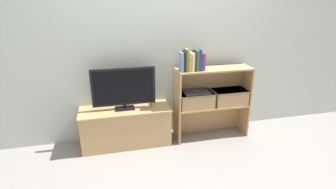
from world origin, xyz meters
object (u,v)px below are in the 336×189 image
at_px(book_forest, 196,60).
at_px(laptop, 196,92).
at_px(book_olive, 186,60).
at_px(storage_basket_left, 196,99).
at_px(tv_stand, 126,126).
at_px(book_charcoal, 184,61).
at_px(book_skyblue, 181,62).
at_px(storage_basket_right, 229,96).
at_px(book_maroon, 194,61).
at_px(book_navy, 199,60).
at_px(tv, 124,88).
at_px(book_plum, 202,62).
at_px(book_mustard, 189,63).
at_px(book_ivory, 191,62).

distance_m(book_forest, laptop, 0.40).
height_order(book_olive, storage_basket_left, book_olive).
distance_m(tv_stand, book_charcoal, 1.04).
bearing_deg(book_skyblue, storage_basket_right, 2.21).
distance_m(tv_stand, book_maroon, 1.12).
bearing_deg(book_navy, book_charcoal, 180.00).
distance_m(book_skyblue, storage_basket_right, 0.80).
xyz_separation_m(tv, storage_basket_right, (1.30, -0.06, -0.20)).
bearing_deg(book_olive, storage_basket_left, 9.97).
xyz_separation_m(book_maroon, book_plum, (0.10, 0.00, -0.01)).
height_order(book_navy, storage_basket_right, book_navy).
relative_size(storage_basket_left, storage_basket_right, 1.00).
height_order(storage_basket_right, laptop, laptop).
xyz_separation_m(book_mustard, laptop, (0.11, 0.02, -0.37)).
bearing_deg(book_maroon, laptop, 25.43).
distance_m(book_navy, storage_basket_right, 0.66).
bearing_deg(laptop, book_olive, -170.03).
bearing_deg(book_olive, book_mustard, 0.00).
bearing_deg(book_maroon, book_navy, 0.00).
distance_m(tv, storage_basket_right, 1.32).
bearing_deg(tv, book_skyblue, -7.05).
bearing_deg(book_maroon, storage_basket_right, 2.87).
relative_size(tv, book_olive, 2.86).
distance_m(book_skyblue, book_olive, 0.06).
bearing_deg(book_plum, tv, 174.88).
relative_size(tv_stand, book_ivory, 5.09).
bearing_deg(book_skyblue, book_plum, 0.00).
bearing_deg(book_navy, book_maroon, 180.00).
height_order(book_navy, book_plum, book_navy).
relative_size(book_skyblue, book_navy, 0.88).
bearing_deg(book_navy, book_ivory, 180.00).
bearing_deg(book_skyblue, book_olive, 0.00).
height_order(tv_stand, book_olive, book_olive).
bearing_deg(book_charcoal, storage_basket_right, 2.32).
height_order(tv, storage_basket_left, tv).
height_order(book_ivory, laptop, book_ivory).
xyz_separation_m(book_olive, laptop, (0.14, 0.02, -0.41)).
xyz_separation_m(book_maroon, book_forest, (0.03, 0.00, 0.01)).
xyz_separation_m(book_skyblue, book_plum, (0.25, 0.00, -0.01)).
height_order(book_charcoal, storage_basket_right, book_charcoal).
height_order(book_maroon, laptop, book_maroon).
relative_size(book_skyblue, laptop, 0.69).
bearing_deg(book_olive, book_navy, 0.00).
bearing_deg(tv_stand, book_navy, -5.47).
height_order(book_charcoal, book_plum, book_charcoal).
xyz_separation_m(book_ivory, book_forest, (0.05, 0.00, 0.02)).
bearing_deg(book_ivory, book_forest, 0.00).
xyz_separation_m(tv, book_forest, (0.83, -0.08, 0.30)).
xyz_separation_m(book_olive, book_mustard, (0.03, 0.00, -0.04)).
bearing_deg(book_charcoal, book_skyblue, -180.00).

